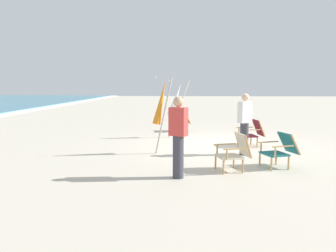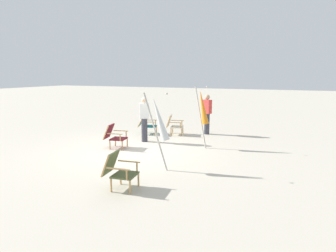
# 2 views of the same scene
# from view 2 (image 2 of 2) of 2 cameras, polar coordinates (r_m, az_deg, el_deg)

# --- Properties ---
(ground_plane) EXTENTS (80.00, 80.00, 0.00)m
(ground_plane) POSITION_cam_2_polar(r_m,az_deg,el_deg) (9.82, -6.79, -4.72)
(ground_plane) COLOR beige
(beach_chair_far_center) EXTENTS (0.70, 0.81, 0.80)m
(beach_chair_far_center) POSITION_cam_2_polar(r_m,az_deg,el_deg) (10.20, -10.23, -1.77)
(beach_chair_far_center) COLOR maroon
(beach_chair_far_center) RESTS_ON ground
(beach_chair_back_right) EXTENTS (0.66, 0.76, 0.81)m
(beach_chair_back_right) POSITION_cam_2_polar(r_m,az_deg,el_deg) (6.64, -9.45, -8.16)
(beach_chair_back_right) COLOR #515B33
(beach_chair_back_right) RESTS_ON ground
(beach_chair_front_left) EXTENTS (0.73, 0.79, 0.82)m
(beach_chair_front_left) POSITION_cam_2_polar(r_m,az_deg,el_deg) (12.26, 1.06, 0.38)
(beach_chair_front_left) COLOR beige
(beach_chair_front_left) RESTS_ON ground
(beach_chair_back_left) EXTENTS (0.79, 0.90, 0.78)m
(beach_chair_back_left) POSITION_cam_2_polar(r_m,az_deg,el_deg) (12.41, -4.11, 0.43)
(beach_chair_back_left) COLOR #196066
(beach_chair_back_left) RESTS_ON ground
(umbrella_furled_white) EXTENTS (0.27, 0.78, 2.02)m
(umbrella_furled_white) POSITION_cam_2_polar(r_m,az_deg,el_deg) (7.65, -1.71, 1.24)
(umbrella_furled_white) COLOR #B7B2A8
(umbrella_furled_white) RESTS_ON ground
(umbrella_furled_orange) EXTENTS (0.34, 0.58, 2.08)m
(umbrella_furled_orange) POSITION_cam_2_polar(r_m,az_deg,el_deg) (10.02, 6.62, 3.51)
(umbrella_furled_orange) COLOR #B7B2A8
(umbrella_furled_orange) RESTS_ON ground
(person_near_chairs) EXTENTS (0.33, 0.39, 1.63)m
(person_near_chairs) POSITION_cam_2_polar(r_m,az_deg,el_deg) (12.37, 7.45, 2.29)
(person_near_chairs) COLOR #383842
(person_near_chairs) RESTS_ON ground
(person_by_waterline) EXTENTS (0.35, 0.39, 1.63)m
(person_by_waterline) POSITION_cam_2_polar(r_m,az_deg,el_deg) (10.95, -4.54, 1.34)
(person_by_waterline) COLOR #383842
(person_by_waterline) RESTS_ON ground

